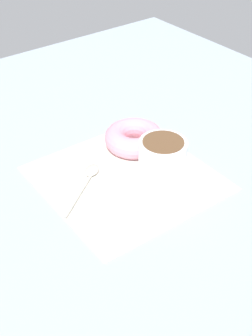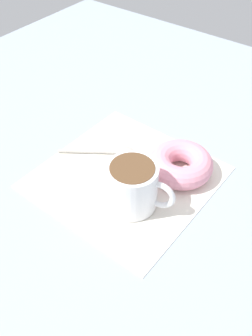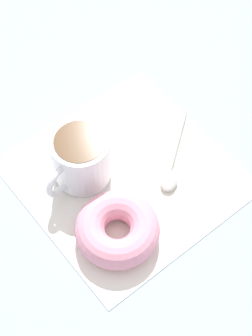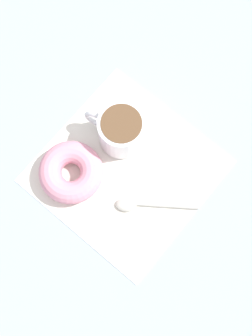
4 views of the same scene
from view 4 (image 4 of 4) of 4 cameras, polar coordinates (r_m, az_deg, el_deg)
The scene contains 5 objects.
ground_plane at distance 83.85cm, azimuth 1.01°, elevation -1.85°, with size 120.00×120.00×2.00cm, color #99A8B7.
napkin at distance 83.14cm, azimuth 0.00°, elevation -0.35°, with size 28.11×28.11×0.30cm, color white.
coffee_cup at distance 80.71cm, azimuth -0.68°, elevation 4.64°, with size 8.12×11.13×7.96cm.
donut at distance 81.44cm, azimuth -6.72°, elevation -0.52°, with size 11.24×11.24×3.99cm, color pink.
spoon at distance 81.41cm, azimuth 1.52°, elevation -4.62°, with size 9.33×12.44×0.90cm.
Camera 4 is at (14.13, 9.42, 81.11)cm, focal length 50.00 mm.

